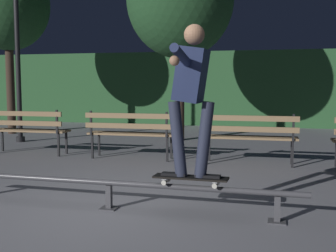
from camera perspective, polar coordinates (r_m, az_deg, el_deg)
name	(u,v)px	position (r m, az deg, el deg)	size (l,w,h in m)	color
ground_plane	(107,210)	(4.85, -8.02, -10.89)	(90.00, 90.00, 0.00)	gray
hedge_backdrop	(227,89)	(14.49, 7.74, 4.89)	(24.00, 1.20, 2.39)	#2D5B33
grind_rail	(109,186)	(4.84, -7.77, -7.84)	(4.22, 0.18, 0.32)	#47474C
skateboard	(191,178)	(4.54, 2.99, -6.83)	(0.78, 0.21, 0.09)	black
skateboarder	(191,88)	(4.43, 3.09, 5.06)	(0.62, 1.41, 1.56)	black
park_bench_leftmost	(27,127)	(8.79, -18.06, -0.10)	(1.61, 0.46, 0.88)	black
park_bench_left_center	(130,130)	(7.84, -4.99, -0.51)	(1.61, 0.46, 0.88)	black
park_bench_right_center	(249,133)	(7.39, 10.61, -0.96)	(1.61, 0.46, 0.88)	black
tree_far_left	(8,5)	(12.72, -20.30, 14.63)	(2.20, 2.20, 4.67)	#3D2D23
lamp_post_left	(17,35)	(10.76, -19.19, 11.25)	(0.32, 0.32, 3.90)	black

